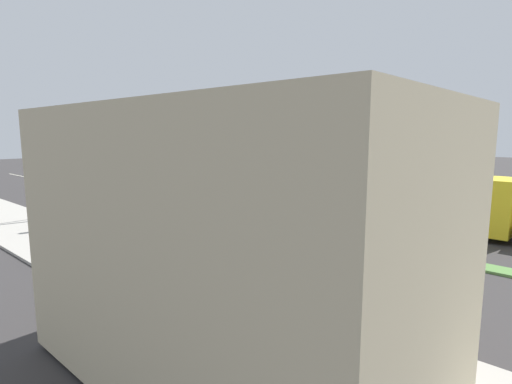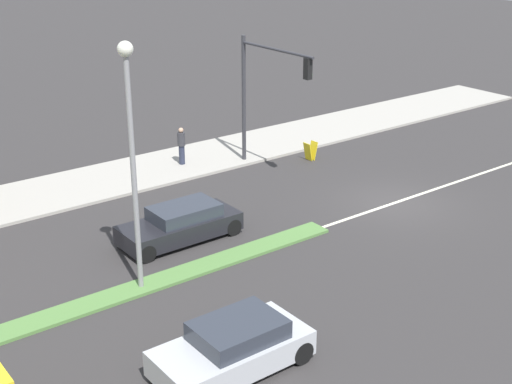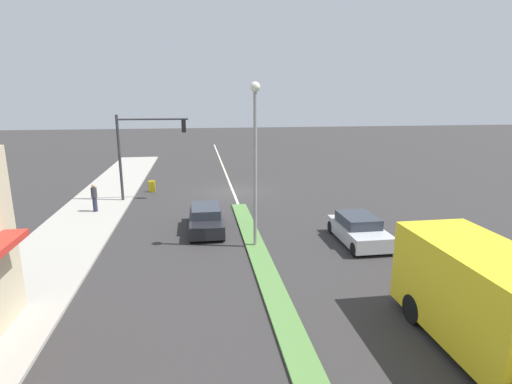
# 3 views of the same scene
# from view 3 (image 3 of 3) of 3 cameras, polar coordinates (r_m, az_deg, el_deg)

# --- Properties ---
(ground_plane) EXTENTS (160.00, 160.00, 0.00)m
(ground_plane) POSITION_cam_3_polar(r_m,az_deg,el_deg) (12.93, 4.46, -18.53)
(ground_plane) COLOR #333030
(lane_marking_center) EXTENTS (0.16, 60.00, 0.01)m
(lane_marking_center) POSITION_cam_3_polar(r_m,az_deg,el_deg) (29.58, -3.30, 0.09)
(lane_marking_center) COLOR beige
(lane_marking_center) RESTS_ON ground
(traffic_signal_main) EXTENTS (4.59, 0.34, 5.60)m
(traffic_signal_main) POSITION_cam_3_polar(r_m,az_deg,el_deg) (27.24, -16.07, 6.75)
(traffic_signal_main) COLOR #333338
(traffic_signal_main) RESTS_ON sidewalk_right
(street_lamp) EXTENTS (0.44, 0.44, 7.37)m
(street_lamp) POSITION_cam_3_polar(r_m,az_deg,el_deg) (17.69, -0.12, 6.76)
(street_lamp) COLOR gray
(street_lamp) RESTS_ON median_strip
(pedestrian) EXTENTS (0.34, 0.34, 1.68)m
(pedestrian) POSITION_cam_3_polar(r_m,az_deg,el_deg) (25.68, -22.09, -0.68)
(pedestrian) COLOR #282D42
(pedestrian) RESTS_ON sidewalk_right
(warning_aframe_sign) EXTENTS (0.45, 0.53, 0.84)m
(warning_aframe_sign) POSITION_cam_3_polar(r_m,az_deg,el_deg) (30.28, -14.66, 0.79)
(warning_aframe_sign) COLOR yellow
(warning_aframe_sign) RESTS_ON ground
(delivery_truck) EXTENTS (2.44, 7.50, 2.87)m
(delivery_truck) POSITION_cam_3_polar(r_m,az_deg,el_deg) (12.35, 31.63, -14.49)
(delivery_truck) COLOR silver
(delivery_truck) RESTS_ON ground
(sedan_dark) EXTENTS (1.72, 4.23, 1.25)m
(sedan_dark) POSITION_cam_3_polar(r_m,az_deg,el_deg) (21.12, -7.15, -3.82)
(sedan_dark) COLOR black
(sedan_dark) RESTS_ON ground
(sedan_silver) EXTENTS (1.87, 3.94, 1.31)m
(sedan_silver) POSITION_cam_3_polar(r_m,az_deg,el_deg) (19.82, 14.46, -5.23)
(sedan_silver) COLOR #B7BABF
(sedan_silver) RESTS_ON ground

